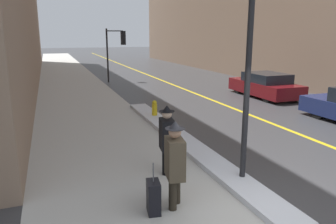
# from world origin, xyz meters

# --- Properties ---
(ground_plane) EXTENTS (160.00, 160.00, 0.00)m
(ground_plane) POSITION_xyz_m (0.00, 0.00, 0.00)
(ground_plane) COLOR #38383A
(sidewalk_slab) EXTENTS (4.00, 80.00, 0.01)m
(sidewalk_slab) POSITION_xyz_m (-2.00, 15.00, 0.01)
(sidewalk_slab) COLOR #B2AFA8
(sidewalk_slab) RESTS_ON ground
(road_centre_stripe) EXTENTS (0.16, 80.00, 0.00)m
(road_centre_stripe) POSITION_xyz_m (4.00, 15.00, 0.00)
(road_centre_stripe) COLOR gold
(road_centre_stripe) RESTS_ON ground
(snow_bank_curb) EXTENTS (0.68, 10.06, 0.13)m
(snow_bank_curb) POSITION_xyz_m (0.21, 4.52, 0.07)
(snow_bank_curb) COLOR silver
(snow_bank_curb) RESTS_ON ground
(lamp_post) EXTENTS (0.28, 0.28, 5.32)m
(lamp_post) POSITION_xyz_m (0.38, 1.48, 3.15)
(lamp_post) COLOR black
(lamp_post) RESTS_ON ground
(traffic_light_near) EXTENTS (1.31, 0.33, 3.49)m
(traffic_light_near) POSITION_xyz_m (1.06, 17.79, 2.51)
(traffic_light_near) COLOR black
(traffic_light_near) RESTS_ON ground
(pedestrian_with_shoulder_bag) EXTENTS (0.37, 0.73, 1.64)m
(pedestrian_with_shoulder_bag) POSITION_xyz_m (-1.36, 1.01, 0.89)
(pedestrian_with_shoulder_bag) COLOR #2A241B
(pedestrian_with_shoulder_bag) RESTS_ON ground
(pedestrian_in_fedora) EXTENTS (0.36, 0.52, 1.59)m
(pedestrian_in_fedora) POSITION_xyz_m (-0.98, 2.47, 0.87)
(pedestrian_in_fedora) COLOR black
(pedestrian_in_fedora) RESTS_ON ground
(parked_car_maroon) EXTENTS (1.78, 4.17, 1.21)m
(parked_car_maroon) POSITION_xyz_m (6.96, 9.73, 0.58)
(parked_car_maroon) COLOR #600F14
(parked_car_maroon) RESTS_ON ground
(rolling_suitcase) EXTENTS (0.27, 0.39, 0.95)m
(rolling_suitcase) POSITION_xyz_m (-1.79, 0.92, 0.30)
(rolling_suitcase) COLOR black
(rolling_suitcase) RESTS_ON ground
(fire_hydrant) EXTENTS (0.20, 0.20, 0.70)m
(fire_hydrant) POSITION_xyz_m (0.28, 7.35, 0.35)
(fire_hydrant) COLOR gold
(fire_hydrant) RESTS_ON ground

